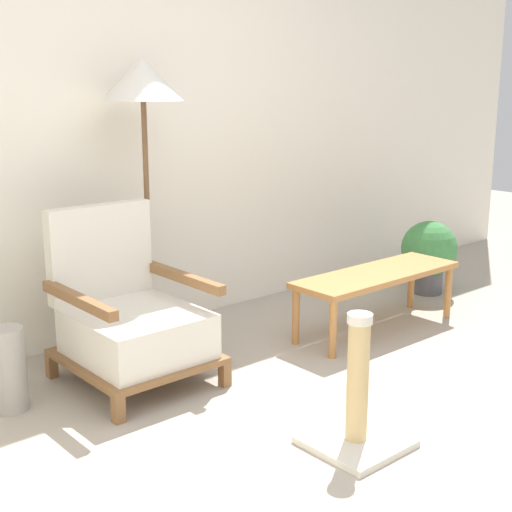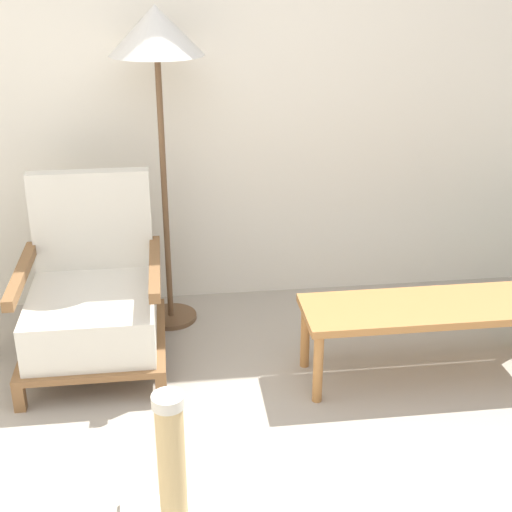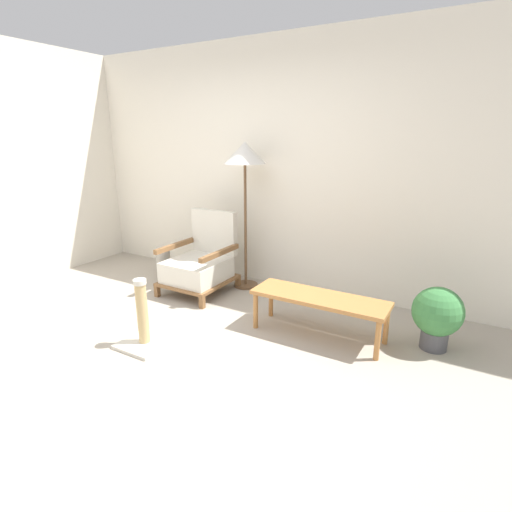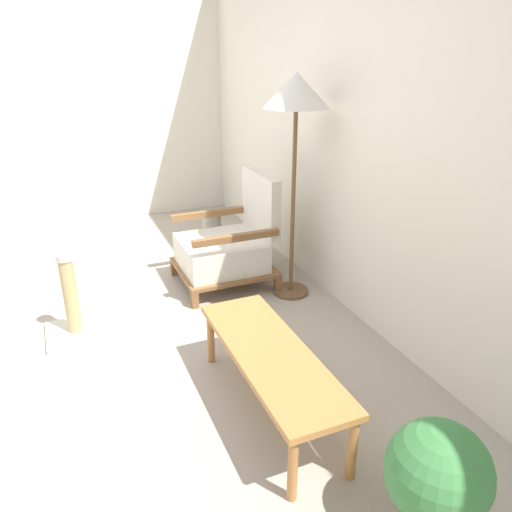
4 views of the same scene
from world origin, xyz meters
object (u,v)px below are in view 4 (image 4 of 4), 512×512
(floor_lamp, at_px, (296,102))
(potted_plant, at_px, (437,478))
(coffee_table, at_px, (271,359))
(armchair, at_px, (229,245))
(scratching_post, at_px, (73,312))
(vase, at_px, (213,233))

(floor_lamp, relative_size, potted_plant, 3.06)
(potted_plant, bearing_deg, coffee_table, -163.33)
(armchair, height_order, scratching_post, armchair)
(armchair, distance_m, vase, 0.64)
(coffee_table, xyz_separation_m, vase, (-2.16, 0.40, -0.13))
(armchair, height_order, floor_lamp, floor_lamp)
(coffee_table, bearing_deg, vase, 169.49)
(scratching_post, bearing_deg, armchair, 105.89)
(potted_plant, height_order, scratching_post, scratching_post)
(vase, relative_size, scratching_post, 0.69)
(vase, xyz_separation_m, potted_plant, (3.07, -0.13, 0.10))
(coffee_table, bearing_deg, floor_lamp, 148.93)
(armchair, relative_size, floor_lamp, 0.54)
(vase, distance_m, potted_plant, 3.08)
(floor_lamp, xyz_separation_m, scratching_post, (-0.01, -1.60, -1.27))
(coffee_table, distance_m, scratching_post, 1.50)
(potted_plant, relative_size, scratching_post, 0.91)
(floor_lamp, bearing_deg, scratching_post, -90.51)
(floor_lamp, bearing_deg, armchair, -134.00)
(coffee_table, relative_size, scratching_post, 2.01)
(floor_lamp, bearing_deg, potted_plant, -11.85)
(armchair, xyz_separation_m, scratching_post, (0.35, -1.22, -0.15))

